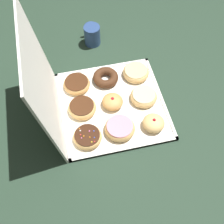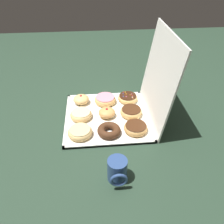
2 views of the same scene
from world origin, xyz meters
TOP-DOWN VIEW (x-y plane):
  - ground_plane at (0.00, 0.00)m, footprint 3.00×3.00m
  - donut_box at (0.00, 0.00)m, footprint 0.44×0.44m
  - box_lid_open at (0.00, 0.25)m, footprint 0.44×0.07m
  - jelly_filled_donut_0 at (-0.14, -0.14)m, footprint 0.09×0.09m
  - glazed_ring_donut_1 at (0.00, -0.14)m, footprint 0.11×0.11m
  - glazed_ring_donut_2 at (0.14, -0.14)m, footprint 0.12×0.12m
  - pink_frosted_donut_3 at (-0.13, 0.00)m, footprint 0.12×0.12m
  - jelly_filled_donut_4 at (-0.00, -0.00)m, footprint 0.09×0.09m
  - chocolate_cake_ring_donut_5 at (0.14, 0.00)m, footprint 0.11×0.11m
  - sprinkle_donut_6 at (-0.14, 0.13)m, footprint 0.11×0.11m
  - chocolate_frosted_donut_7 at (-0.00, 0.13)m, footprint 0.12×0.12m
  - chocolate_frosted_donut_8 at (0.13, 0.13)m, footprint 0.12×0.12m
  - coffee_mug at (0.40, 0.01)m, footprint 0.10×0.08m

SIDE VIEW (x-z plane):
  - ground_plane at x=0.00m, z-range 0.00..0.00m
  - donut_box at x=0.00m, z-range 0.00..0.01m
  - chocolate_cake_ring_donut_5 at x=0.14m, z-range 0.01..0.05m
  - sprinkle_donut_6 at x=-0.14m, z-range 0.01..0.05m
  - glazed_ring_donut_2 at x=0.14m, z-range 0.01..0.05m
  - chocolate_frosted_donut_8 at x=0.13m, z-range 0.01..0.05m
  - glazed_ring_donut_1 at x=0.00m, z-range 0.01..0.05m
  - chocolate_frosted_donut_7 at x=0.00m, z-range 0.01..0.05m
  - pink_frosted_donut_3 at x=-0.13m, z-range 0.01..0.05m
  - jelly_filled_donut_4 at x=0.00m, z-range 0.01..0.06m
  - jelly_filled_donut_0 at x=-0.14m, z-range 0.01..0.06m
  - coffee_mug at x=0.40m, z-range 0.00..0.10m
  - box_lid_open at x=0.00m, z-range 0.00..0.45m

